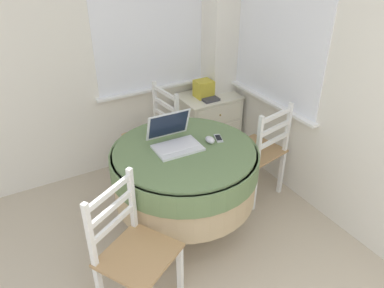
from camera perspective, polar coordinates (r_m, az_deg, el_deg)
corner_room_shell at (r=2.64m, az=6.45°, el=10.37°), size 4.06×5.21×2.55m
round_dining_table at (r=2.84m, az=-1.13°, el=-3.95°), size 1.11×1.11×0.75m
laptop at (r=2.76m, az=-2.71°, el=0.69°), size 0.35×0.32×0.24m
computer_mouse at (r=2.82m, az=2.75°, el=0.64°), size 0.06×0.09×0.05m
cell_phone at (r=2.88m, az=4.05°, el=0.89°), size 0.08×0.13×0.01m
dining_chair_near_back_window at (r=3.55m, az=-5.67°, el=1.19°), size 0.44×0.47×0.91m
dining_chair_near_right_window at (r=3.34m, az=10.21°, el=-1.23°), size 0.50×0.48×0.91m
dining_chair_camera_near at (r=2.40m, az=-8.99°, el=-15.97°), size 0.57×0.56×0.91m
corner_cabinet at (r=4.00m, az=2.48°, el=2.96°), size 0.60×0.46×0.67m
storage_box at (r=3.80m, az=1.79°, el=8.41°), size 0.17×0.15×0.17m
book_on_cabinet at (r=3.79m, az=2.32°, el=7.15°), size 0.16×0.24×0.02m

